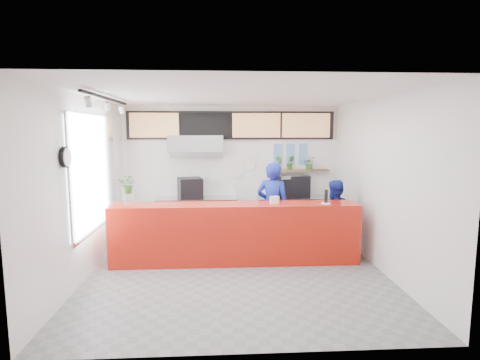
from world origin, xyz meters
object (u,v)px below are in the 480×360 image
(pepper_mill, at_px, (326,196))
(staff_right, at_px, (334,217))
(service_counter, at_px, (236,233))
(panini_oven, at_px, (190,188))
(espresso_machine, at_px, (290,186))
(staff_center, at_px, (273,207))

(pepper_mill, bearing_deg, staff_right, 58.67)
(service_counter, height_order, pepper_mill, pepper_mill)
(panini_oven, height_order, espresso_machine, espresso_machine)
(espresso_machine, relative_size, staff_right, 0.54)
(service_counter, height_order, staff_right, staff_right)
(service_counter, distance_m, staff_right, 2.03)
(panini_oven, distance_m, staff_right, 3.25)
(panini_oven, distance_m, espresso_machine, 2.31)
(pepper_mill, bearing_deg, espresso_machine, 99.25)
(panini_oven, relative_size, espresso_machine, 0.64)
(panini_oven, relative_size, pepper_mill, 2.09)
(panini_oven, bearing_deg, espresso_machine, -14.37)
(service_counter, bearing_deg, panini_oven, 117.98)
(espresso_machine, xyz_separation_m, staff_center, (-0.58, -1.21, -0.25))
(espresso_machine, bearing_deg, staff_center, -120.50)
(panini_oven, xyz_separation_m, staff_right, (2.93, -1.35, -0.40))
(pepper_mill, bearing_deg, service_counter, 177.70)
(espresso_machine, relative_size, staff_center, 0.44)
(service_counter, distance_m, espresso_machine, 2.33)
(panini_oven, distance_m, pepper_mill, 3.21)
(service_counter, relative_size, pepper_mill, 18.45)
(service_counter, relative_size, panini_oven, 8.82)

